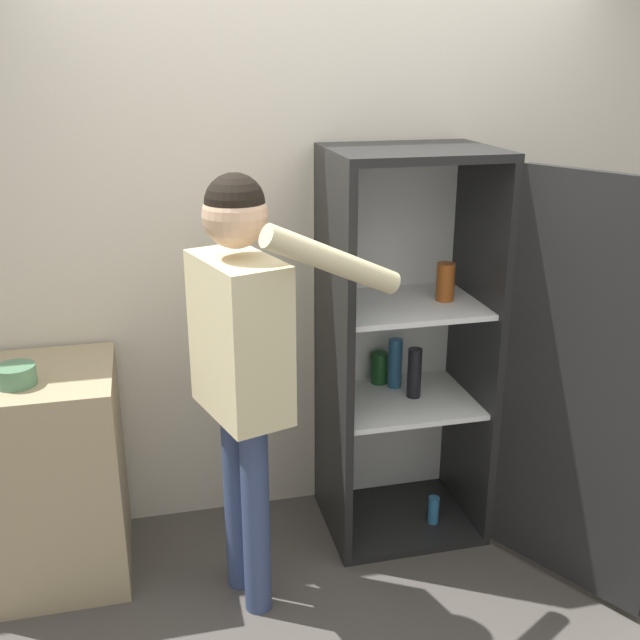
% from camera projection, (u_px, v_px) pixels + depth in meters
% --- Properties ---
extents(ground_plane, '(12.00, 12.00, 0.00)m').
position_uv_depth(ground_plane, '(380.00, 621.00, 2.99)').
color(ground_plane, '#4C4742').
extents(wall_back, '(7.00, 0.06, 2.55)m').
position_uv_depth(wall_back, '(323.00, 252.00, 3.46)').
color(wall_back, beige).
rests_on(wall_back, ground_plane).
extents(refrigerator, '(1.07, 1.19, 1.78)m').
position_uv_depth(refrigerator, '(441.00, 356.00, 3.29)').
color(refrigerator, black).
rests_on(refrigerator, ground_plane).
extents(person, '(0.77, 0.55, 1.76)m').
position_uv_depth(person, '(242.00, 343.00, 2.77)').
color(person, '#384770').
rests_on(person, ground_plane).
extents(counter, '(0.59, 0.58, 0.94)m').
position_uv_depth(counter, '(50.00, 476.00, 3.14)').
color(counter, tan).
rests_on(counter, ground_plane).
extents(bowl, '(0.15, 0.15, 0.08)m').
position_uv_depth(bowl, '(16.00, 375.00, 2.87)').
color(bowl, '#517F5B').
rests_on(bowl, counter).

